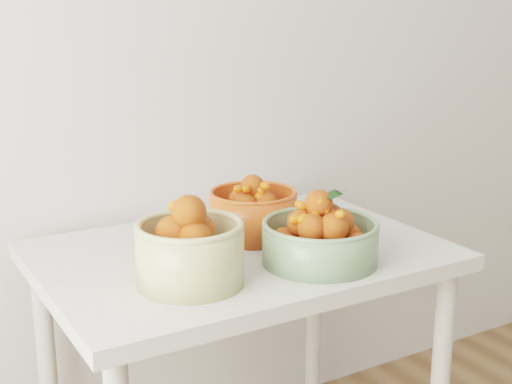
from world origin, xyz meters
TOP-DOWN VIEW (x-y plane):
  - table at (-0.36, 1.60)m, footprint 1.00×0.70m
  - bowl_cream at (-0.57, 1.45)m, footprint 0.28×0.28m
  - bowl_green at (-0.25, 1.42)m, footprint 0.37×0.37m
  - bowl_orange at (-0.29, 1.67)m, footprint 0.25×0.25m

SIDE VIEW (x-z plane):
  - table at x=-0.36m, z-range 0.28..1.03m
  - bowl_green at x=-0.25m, z-range 0.72..0.90m
  - bowl_orange at x=-0.29m, z-range 0.73..0.90m
  - bowl_cream at x=-0.57m, z-range 0.73..0.93m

